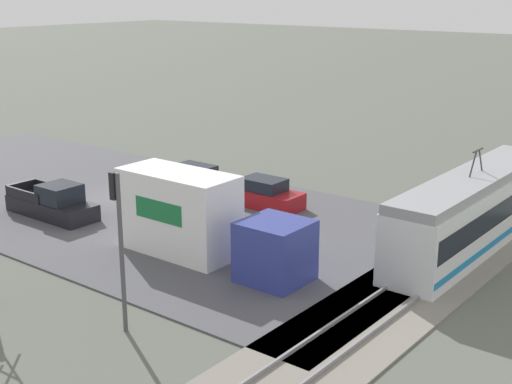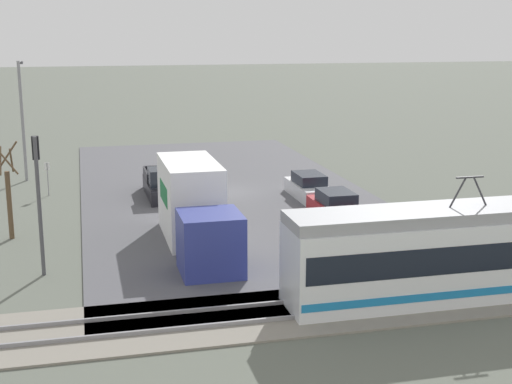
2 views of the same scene
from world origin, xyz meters
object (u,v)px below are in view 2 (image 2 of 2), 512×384
at_px(box_truck, 195,209).
at_px(street_tree, 9,195).
at_px(light_rail_tram, 465,252).
at_px(sedan_car_0, 336,208).
at_px(pickup_truck, 163,185).
at_px(no_parking_sign, 48,175).
at_px(traffic_light_pole, 38,187).
at_px(sedan_car_1, 309,187).
at_px(street_lamp_near_crossing, 22,112).

height_order(box_truck, street_tree, street_tree).
height_order(light_rail_tram, sedan_car_0, light_rail_tram).
relative_size(pickup_truck, no_parking_sign, 2.68).
bearing_deg(street_tree, box_truck, 158.51).
xyz_separation_m(pickup_truck, traffic_light_pole, (6.44, 12.66, 2.95)).
height_order(sedan_car_0, traffic_light_pole, traffic_light_pole).
bearing_deg(sedan_car_1, no_parking_sign, -16.69).
xyz_separation_m(pickup_truck, sedan_car_0, (-8.25, 7.68, -0.04)).
xyz_separation_m(light_rail_tram, no_parking_sign, (15.96, -21.35, -0.51)).
relative_size(light_rail_tram, traffic_light_pole, 2.38).
bearing_deg(traffic_light_pole, street_lamp_near_crossing, -84.47).
relative_size(pickup_truck, sedan_car_1, 1.19).
height_order(sedan_car_0, sedan_car_1, sedan_car_0).
height_order(sedan_car_0, street_lamp_near_crossing, street_lamp_near_crossing).
relative_size(traffic_light_pole, no_parking_sign, 2.83).
xyz_separation_m(street_tree, street_lamp_near_crossing, (0.20, -14.27, 2.43)).
bearing_deg(sedan_car_1, pickup_truck, -15.39).
height_order(street_tree, street_lamp_near_crossing, street_lamp_near_crossing).
relative_size(sedan_car_1, no_parking_sign, 2.26).
distance_m(light_rail_tram, sedan_car_0, 11.51).
bearing_deg(street_lamp_near_crossing, street_tree, 90.80).
bearing_deg(box_truck, sedan_car_1, -136.03).
xyz_separation_m(box_truck, pickup_truck, (0.31, -10.22, -1.04)).
relative_size(light_rail_tram, street_lamp_near_crossing, 1.74).
xyz_separation_m(traffic_light_pole, street_lamp_near_crossing, (1.94, -20.05, 0.88)).
bearing_deg(no_parking_sign, street_lamp_near_crossing, -72.68).
distance_m(box_truck, pickup_truck, 10.28).
height_order(traffic_light_pole, street_tree, traffic_light_pole).
relative_size(box_truck, pickup_truck, 1.73).
bearing_deg(sedan_car_0, pickup_truck, -42.95).
bearing_deg(sedan_car_1, street_tree, 15.23).
xyz_separation_m(sedan_car_1, traffic_light_pole, (14.93, 10.32, 3.04)).
bearing_deg(no_parking_sign, box_truck, 119.63).
distance_m(box_truck, sedan_car_0, 8.40).
xyz_separation_m(sedan_car_0, street_tree, (16.43, -0.80, 1.44)).
relative_size(box_truck, street_lamp_near_crossing, 1.20).
xyz_separation_m(light_rail_tram, street_tree, (17.37, -12.23, 0.40)).
bearing_deg(pickup_truck, box_truck, 91.75).
relative_size(pickup_truck, street_lamp_near_crossing, 0.69).
bearing_deg(street_tree, pickup_truck, -139.97).
relative_size(traffic_light_pole, street_tree, 1.22).
bearing_deg(no_parking_sign, traffic_light_pole, 91.28).
bearing_deg(light_rail_tram, traffic_light_pole, -22.42).
distance_m(sedan_car_1, street_lamp_near_crossing, 19.86).
distance_m(pickup_truck, no_parking_sign, 7.15).
distance_m(pickup_truck, street_tree, 10.78).
distance_m(box_truck, sedan_car_1, 11.41).
bearing_deg(traffic_light_pole, box_truck, -160.15).
distance_m(traffic_light_pole, street_lamp_near_crossing, 20.17).
bearing_deg(light_rail_tram, no_parking_sign, -53.21).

